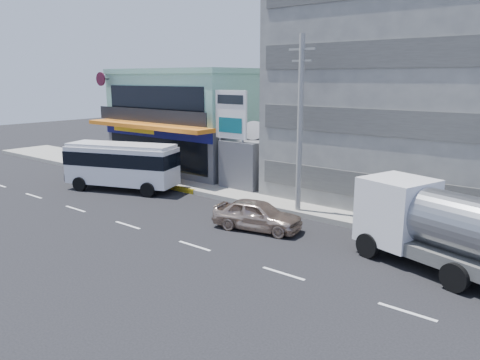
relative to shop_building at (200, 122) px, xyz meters
The scene contains 12 objects.
ground 16.57m from the shop_building, 60.16° to the right, with size 120.00×120.00×0.00m, color black.
sidewalk 14.27m from the shop_building, 18.88° to the right, with size 70.00×5.00×0.30m, color gray.
shop_building is the anchor object (origin of this frame).
concrete_building 18.28m from the shop_building, ahead, with size 16.00×12.00×14.00m, color gray.
gap_structure 8.53m from the shop_building, 13.67° to the right, with size 3.00×6.00×3.50m, color #4A4A50.
satellite_dish 8.54m from the shop_building, 20.21° to the right, with size 1.50×1.50×0.15m, color slate.
billboard 8.92m from the shop_building, 32.32° to the right, with size 2.60×0.18×6.90m.
utility_pole_near 15.50m from the shop_building, 25.06° to the right, with size 1.60×0.30×10.00m.
minibus 9.43m from the shop_building, 82.23° to the right, with size 8.19×5.09×3.27m.
sedan 17.43m from the shop_building, 36.32° to the right, with size 1.88×4.67×1.59m, color #C1A793.
tanker_truck 25.32m from the shop_building, 22.93° to the right, with size 9.14×4.91×3.46m.
motorcycle_rider 8.34m from the shop_building, 112.14° to the right, with size 2.04×1.13×2.47m.
Camera 1 is at (19.73, -14.73, 7.72)m, focal length 35.00 mm.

